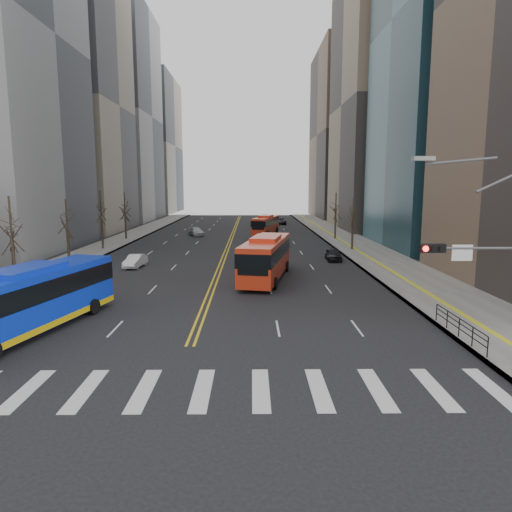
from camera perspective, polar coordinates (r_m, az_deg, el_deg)
ground at (r=19.50m, az=-10.31°, el=-16.14°), size 220.00×220.00×0.00m
sidewalk_right at (r=64.55m, az=12.26°, el=1.40°), size 7.00×130.00×0.15m
sidewalk_left at (r=65.95m, az=-17.93°, el=1.32°), size 5.00×130.00×0.15m
crosswalk at (r=19.50m, az=-10.31°, el=-16.12°), size 26.70×4.00×0.01m
centerline at (r=72.95m, az=-3.07°, el=2.37°), size 0.55×100.00×0.01m
office_towers at (r=87.41m, az=-2.71°, el=19.18°), size 83.00×134.00×58.00m
signal_mast at (r=22.36m, az=27.69°, el=-0.76°), size 5.37×0.37×9.39m
pedestrian_railing at (r=26.95m, az=24.07°, el=-7.82°), size 0.06×6.06×1.02m
street_trees at (r=53.09m, az=-11.87°, el=5.05°), size 35.20×47.20×7.60m
blue_bus at (r=28.37m, az=-26.61°, el=-4.78°), size 5.80×13.30×3.76m
red_bus_near at (r=39.95m, az=1.25°, el=0.08°), size 5.10×12.42×3.82m
red_bus_far at (r=76.32m, az=1.22°, el=4.04°), size 5.02×10.54×3.28m
car_white at (r=47.60m, az=-14.86°, el=-0.60°), size 1.77×4.00×1.28m
car_dark_mid at (r=50.94m, az=9.64°, el=0.20°), size 1.69×3.94×1.32m
car_silver at (r=75.50m, az=-7.46°, el=3.02°), size 3.38×4.89×1.31m
car_dark_far at (r=97.28m, az=3.09°, el=4.38°), size 2.24×4.86×1.35m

